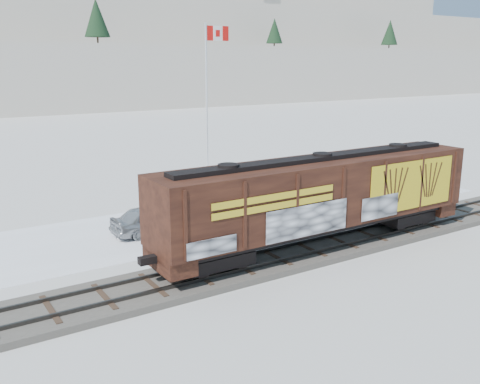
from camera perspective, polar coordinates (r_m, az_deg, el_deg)
ground at (r=24.83m, az=3.65°, el=-7.45°), size 500.00×500.00×0.00m
rail_track at (r=24.78m, az=3.66°, el=-7.14°), size 50.00×3.40×0.43m
parking_strip at (r=30.85m, az=-4.61°, el=-3.16°), size 40.00×8.00×0.03m
hopper_railcar at (r=25.59m, az=8.63°, el=-0.30°), size 17.07×3.06×4.29m
flagpole at (r=38.61m, az=-3.39°, el=6.77°), size 2.30×0.90×11.56m
car_silver at (r=28.90m, az=-9.27°, el=-2.85°), size 4.57×1.98×1.53m
car_white at (r=30.60m, az=-2.73°, el=-1.87°), size 4.48×2.47×1.40m
car_dark at (r=31.92m, az=5.40°, el=-1.16°), size 5.32×2.48×1.50m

